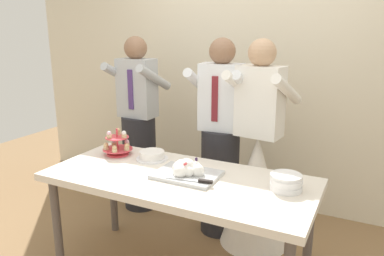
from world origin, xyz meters
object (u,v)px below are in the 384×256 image
(cupcake_stand, at_px, (118,145))
(plate_stack, at_px, (286,182))
(dessert_table, at_px, (179,186))
(person_groom, at_px, (220,149))
(main_cake_tray, at_px, (187,171))
(person_bride, at_px, (256,176))
(person_guest, at_px, (139,134))
(round_cake, at_px, (152,155))

(cupcake_stand, height_order, plate_stack, cupcake_stand)
(cupcake_stand, bearing_deg, dessert_table, -15.66)
(cupcake_stand, relative_size, person_groom, 0.14)
(dessert_table, bearing_deg, main_cake_tray, 20.67)
(plate_stack, bearing_deg, main_cake_tray, -172.47)
(person_groom, height_order, person_bride, same)
(dessert_table, distance_m, cupcake_stand, 0.67)
(person_bride, height_order, person_guest, same)
(plate_stack, bearing_deg, round_cake, 174.40)
(dessert_table, bearing_deg, round_cake, 148.70)
(main_cake_tray, xyz_separation_m, round_cake, (-0.39, 0.18, -0.01))
(dessert_table, height_order, plate_stack, plate_stack)
(plate_stack, bearing_deg, person_groom, 137.88)
(main_cake_tray, height_order, plate_stack, main_cake_tray)
(main_cake_tray, bearing_deg, cupcake_stand, 167.06)
(cupcake_stand, height_order, main_cake_tray, cupcake_stand)
(dessert_table, xyz_separation_m, plate_stack, (0.69, 0.10, 0.12))
(dessert_table, height_order, person_guest, person_guest)
(plate_stack, xyz_separation_m, round_cake, (-1.03, 0.10, -0.02))
(cupcake_stand, bearing_deg, plate_stack, -3.17)
(round_cake, bearing_deg, dessert_table, -31.30)
(cupcake_stand, relative_size, plate_stack, 1.15)
(cupcake_stand, distance_m, round_cake, 0.30)
(plate_stack, distance_m, person_groom, 0.94)
(main_cake_tray, distance_m, person_groom, 0.72)
(person_guest, bearing_deg, plate_stack, -24.45)
(plate_stack, height_order, person_groom, person_groom)
(person_bride, distance_m, person_guest, 1.23)
(cupcake_stand, height_order, round_cake, cupcake_stand)
(person_groom, bearing_deg, plate_stack, -42.12)
(person_groom, bearing_deg, person_guest, 174.45)
(round_cake, xyz_separation_m, person_bride, (0.67, 0.48, -0.22))
(plate_stack, bearing_deg, person_bride, 121.50)
(cupcake_stand, xyz_separation_m, person_guest, (-0.24, 0.64, -0.11))
(main_cake_tray, bearing_deg, person_groom, 94.57)
(plate_stack, height_order, round_cake, plate_stack)
(person_guest, bearing_deg, dessert_table, -42.95)
(round_cake, height_order, person_groom, person_groom)
(dessert_table, relative_size, round_cake, 7.50)
(dessert_table, height_order, cupcake_stand, cupcake_stand)
(plate_stack, xyz_separation_m, person_groom, (-0.69, 0.63, -0.08))
(cupcake_stand, xyz_separation_m, main_cake_tray, (0.69, -0.16, -0.04))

